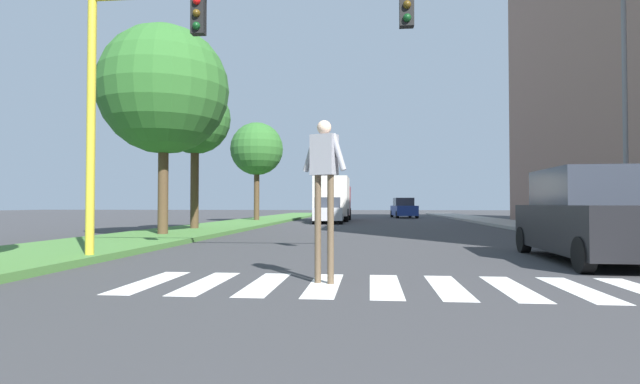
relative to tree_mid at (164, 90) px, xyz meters
name	(u,v)px	position (x,y,z in m)	size (l,w,h in m)	color
ground_plane	(374,225)	(7.56, 12.34, -5.29)	(140.00, 140.00, 0.00)	#38383A
crosswalk	(385,286)	(7.56, -9.50, -5.29)	(7.65, 2.20, 0.01)	silver
median_strip	(238,224)	(-0.10, 10.34, -5.22)	(3.82, 64.00, 0.15)	#477A38
tree_mid	(164,90)	(0.00, 0.00, 0.00)	(4.60, 4.60, 7.46)	#4C3823
tree_far	(195,120)	(-0.34, 4.06, -0.36)	(3.11, 3.11, 6.38)	#4C3823
tree_distant	(257,149)	(-0.22, 15.42, -0.41)	(3.53, 3.53, 6.54)	#4C3823
sidewalk_right	(522,225)	(15.44, 10.34, -5.22)	(3.00, 64.00, 0.15)	#9E9991
traffic_light_gantry	(194,53)	(3.74, -7.10, -0.98)	(7.80, 0.30, 6.00)	gold
street_lamp_right	(621,91)	(14.84, -1.37, -0.70)	(1.02, 0.24, 7.50)	slate
pedestrian_performer	(324,174)	(6.64, -9.35, -3.63)	(0.72, 0.37, 2.49)	brown
suv_crossing	(591,217)	(11.97, -5.93, -4.36)	(2.08, 4.65, 1.97)	black
sedan_midblock	(327,211)	(4.67, 13.94, -4.54)	(2.19, 4.52, 1.62)	#B7B7BC
sedan_distant	(404,209)	(10.30, 26.85, -4.48)	(2.20, 4.67, 1.76)	navy
truck_box_delivery	(333,198)	(4.69, 18.40, -3.66)	(2.40, 6.20, 3.10)	maroon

